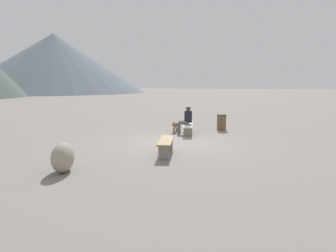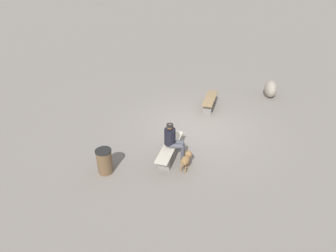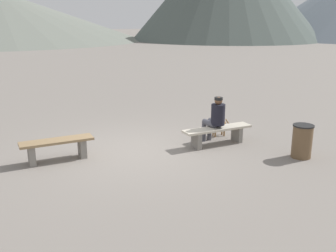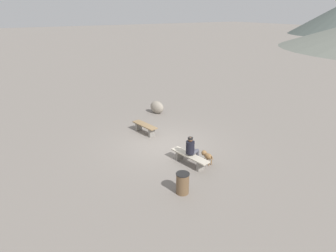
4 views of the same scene
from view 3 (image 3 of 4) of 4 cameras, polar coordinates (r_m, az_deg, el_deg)
The scene contains 6 objects.
ground at distance 8.98m, azimuth -5.03°, elevation -3.93°, with size 210.00×210.00×0.06m, color gray.
bench_left at distance 8.59m, azimuth -16.26°, elevation -2.96°, with size 1.59×0.66×0.47m.
bench_right at distance 9.37m, azimuth 7.40°, elevation -0.96°, with size 1.83×0.67×0.43m.
seated_person at distance 9.33m, azimuth 7.12°, elevation 1.37°, with size 0.45×0.63×1.20m.
dog at distance 10.04m, azimuth 7.25°, elevation 0.34°, with size 0.66×0.25×0.49m.
trash_bin at distance 8.94m, azimuth 19.44°, elevation -2.15°, with size 0.46×0.46×0.75m.
Camera 3 is at (-1.64, -8.29, 3.00)m, focal length 40.71 mm.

